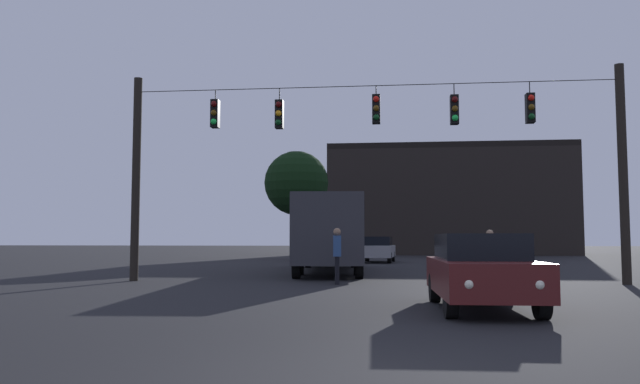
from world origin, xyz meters
name	(u,v)px	position (x,y,z in m)	size (l,w,h in m)	color
ground_plane	(375,267)	(0.00, 24.50, 0.00)	(168.00, 168.00, 0.00)	black
overhead_signal_span	(369,154)	(0.00, 13.95, 4.16)	(16.08, 0.44, 6.92)	black
city_bus	(330,228)	(-1.85, 19.93, 1.87)	(3.33, 11.16, 3.00)	#2D2D33
car_near_right	(481,270)	(2.42, 6.77, 0.80)	(1.89, 4.37, 1.52)	#511919
car_far_left	(378,249)	(0.04, 30.55, 0.80)	(2.13, 4.44, 1.52)	#99999E
pedestrian_crossing_left	(480,258)	(3.30, 12.76, 0.86)	(0.28, 0.39, 1.53)	black
pedestrian_crossing_center	(490,253)	(3.80, 14.01, 0.96)	(0.27, 0.38, 1.69)	black
pedestrian_crossing_right	(337,252)	(-0.99, 13.12, 0.99)	(0.28, 0.38, 1.74)	black
pedestrian_near_bus	(482,254)	(3.84, 15.97, 0.86)	(0.36, 0.42, 1.54)	black
corner_building	(447,201)	(6.02, 49.61, 4.74)	(20.88, 8.29, 9.48)	black
tree_left_silhouette	(296,184)	(-5.47, 34.84, 5.10)	(4.34, 4.34, 7.32)	black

